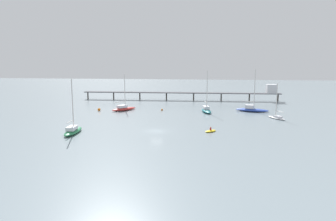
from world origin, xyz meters
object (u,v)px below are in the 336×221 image
(pier, at_px, (211,92))
(sailboat_green, at_px, (73,130))
(mooring_buoy_outer, at_px, (162,110))
(sailboat_teal, at_px, (206,110))
(mooring_buoy_mid, at_px, (99,110))
(sailboat_white, at_px, (277,117))
(dinghy_yellow, at_px, (211,131))
(sailboat_blue, at_px, (252,109))
(sailboat_red, at_px, (124,108))

(pier, distance_m, sailboat_green, 66.29)
(sailboat_green, height_order, mooring_buoy_outer, sailboat_green)
(sailboat_teal, bearing_deg, pier, 86.71)
(sailboat_green, distance_m, mooring_buoy_mid, 29.92)
(sailboat_white, distance_m, dinghy_yellow, 24.82)
(sailboat_green, bearing_deg, sailboat_blue, 40.17)
(dinghy_yellow, bearing_deg, sailboat_blue, 66.96)
(sailboat_green, relative_size, sailboat_blue, 0.90)
(sailboat_blue, bearing_deg, sailboat_white, -66.52)
(sailboat_green, xyz_separation_m, mooring_buoy_mid, (-5.07, 29.49, -0.29))
(sailboat_white, distance_m, sailboat_blue, 12.32)
(sailboat_blue, bearing_deg, sailboat_green, -139.83)
(pier, bearing_deg, sailboat_teal, -93.29)
(dinghy_yellow, bearing_deg, sailboat_white, 45.85)
(pier, xyz_separation_m, sailboat_blue, (11.89, -25.18, -2.73))
(mooring_buoy_mid, bearing_deg, sailboat_teal, 3.21)
(sailboat_red, bearing_deg, sailboat_white, -10.42)
(pier, xyz_separation_m, sailboat_green, (-28.88, -59.60, -2.76))
(sailboat_blue, height_order, dinghy_yellow, sailboat_blue)
(sailboat_red, xyz_separation_m, mooring_buoy_mid, (-7.26, -1.64, -0.31))
(sailboat_blue, bearing_deg, pier, 115.28)
(sailboat_white, xyz_separation_m, sailboat_blue, (-4.91, 11.29, 0.22))
(sailboat_teal, xyz_separation_m, mooring_buoy_mid, (-32.33, -1.81, -0.35))
(sailboat_blue, xyz_separation_m, sailboat_teal, (-13.52, -3.12, 0.03))
(sailboat_green, height_order, mooring_buoy_mid, sailboat_green)
(sailboat_white, distance_m, sailboat_green, 51.20)
(pier, distance_m, sailboat_blue, 27.98)
(sailboat_red, xyz_separation_m, dinghy_yellow, (26.21, -25.80, -0.55))
(sailboat_white, distance_m, sailboat_red, 44.23)
(sailboat_red, bearing_deg, mooring_buoy_outer, 6.80)
(dinghy_yellow, height_order, mooring_buoy_outer, dinghy_yellow)
(mooring_buoy_mid, bearing_deg, sailboat_red, 12.70)
(dinghy_yellow, xyz_separation_m, mooring_buoy_outer, (-14.58, 27.19, 0.10))
(pier, bearing_deg, mooring_buoy_outer, -119.08)
(dinghy_yellow, bearing_deg, sailboat_teal, 92.51)
(sailboat_blue, height_order, sailboat_teal, sailboat_blue)
(sailboat_teal, distance_m, mooring_buoy_mid, 32.38)
(sailboat_teal, bearing_deg, mooring_buoy_outer, 174.85)
(sailboat_red, height_order, mooring_buoy_outer, sailboat_red)
(sailboat_white, xyz_separation_m, dinghy_yellow, (-17.29, -17.81, -0.34))
(dinghy_yellow, height_order, mooring_buoy_mid, dinghy_yellow)
(sailboat_blue, relative_size, mooring_buoy_mid, 14.32)
(sailboat_red, height_order, sailboat_green, sailboat_green)
(mooring_buoy_mid, bearing_deg, sailboat_blue, 6.14)
(pier, distance_m, sailboat_red, 39.14)
(mooring_buoy_mid, bearing_deg, pier, 41.57)
(pier, relative_size, sailboat_red, 6.89)
(sailboat_white, relative_size, dinghy_yellow, 2.96)
(sailboat_red, relative_size, dinghy_yellow, 3.53)
(sailboat_red, bearing_deg, mooring_buoy_mid, -167.30)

